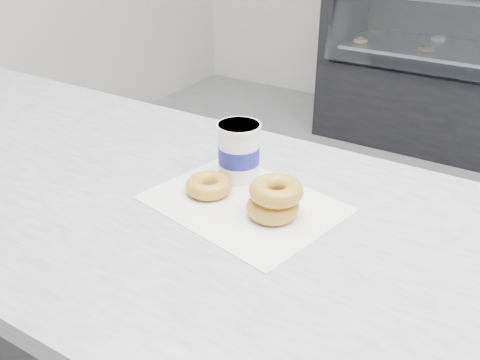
% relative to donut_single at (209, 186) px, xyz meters
% --- Properties ---
extents(wax_paper, '(0.39, 0.32, 0.00)m').
position_rel_donut_single_xyz_m(wax_paper, '(0.08, 0.00, -0.02)').
color(wax_paper, white).
rests_on(wax_paper, counter).
extents(donut_single, '(0.12, 0.12, 0.03)m').
position_rel_donut_single_xyz_m(donut_single, '(0.00, 0.00, 0.00)').
color(donut_single, gold).
rests_on(donut_single, wax_paper).
extents(donut_stack, '(0.14, 0.14, 0.07)m').
position_rel_donut_single_xyz_m(donut_stack, '(0.15, -0.01, 0.02)').
color(donut_stack, gold).
rests_on(donut_stack, wax_paper).
extents(coffee_cup, '(0.11, 0.11, 0.12)m').
position_rel_donut_single_xyz_m(coffee_cup, '(0.01, 0.09, 0.04)').
color(coffee_cup, white).
rests_on(coffee_cup, counter).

